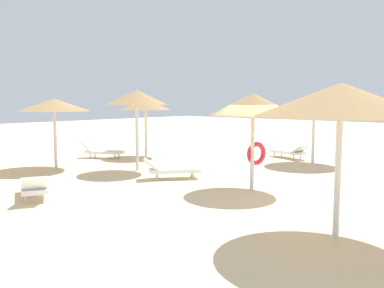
{
  "coord_description": "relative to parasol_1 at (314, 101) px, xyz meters",
  "views": [
    {
      "loc": [
        -10.03,
        -5.94,
        2.64
      ],
      "look_at": [
        0.0,
        3.0,
        1.2
      ],
      "focal_mm": 38.54,
      "sensor_mm": 36.0,
      "label": 1
    }
  ],
  "objects": [
    {
      "name": "ground_plane",
      "position": [
        -6.04,
        -1.63,
        -2.6
      ],
      "size": [
        80.0,
        80.0,
        0.0
      ],
      "primitive_type": "plane",
      "color": "beige"
    },
    {
      "name": "parasol_1",
      "position": [
        0.0,
        0.0,
        0.0
      ],
      "size": [
        2.86,
        2.86,
        2.95
      ],
      "color": "silver",
      "rests_on": "ground"
    },
    {
      "name": "parasol_2",
      "position": [
        -3.13,
        6.87,
        -0.18
      ],
      "size": [
        2.29,
        2.29,
        2.68
      ],
      "color": "silver",
      "rests_on": "ground"
    },
    {
      "name": "parasol_3",
      "position": [
        -5.97,
        4.2,
        0.12
      ],
      "size": [
        2.28,
        2.28,
        3.02
      ],
      "color": "silver",
      "rests_on": "ground"
    },
    {
      "name": "parasol_4",
      "position": [
        -5.93,
        -0.91,
        -0.11
      ],
      "size": [
        2.52,
        2.52,
        2.84
      ],
      "color": "silver",
      "rests_on": "ground"
    },
    {
      "name": "parasol_5",
      "position": [
        -7.74,
        6.98,
        -0.16
      ],
      "size": [
        2.7,
        2.7,
        2.69
      ],
      "color": "silver",
      "rests_on": "ground"
    },
    {
      "name": "parasol_7",
      "position": [
        -8.59,
        -4.55,
        0.04
      ],
      "size": [
        3.18,
        3.18,
        2.96
      ],
      "color": "silver",
      "rests_on": "ground"
    },
    {
      "name": "lounger_0",
      "position": [
        -10.77,
        2.88,
        -2.28
      ],
      "size": [
        1.38,
        1.98,
        0.73
      ],
      "color": "white",
      "rests_on": "ground"
    },
    {
      "name": "lounger_1",
      "position": [
        0.73,
        1.47,
        -2.29
      ],
      "size": [
        1.15,
        2.01,
        0.64
      ],
      "color": "white",
      "rests_on": "ground"
    },
    {
      "name": "lounger_2",
      "position": [
        -4.92,
        7.89,
        -2.27
      ],
      "size": [
        1.42,
        1.94,
        0.79
      ],
      "color": "white",
      "rests_on": "ground"
    },
    {
      "name": "lounger_3",
      "position": [
        -6.34,
        2.07,
        -2.28
      ],
      "size": [
        1.87,
        1.69,
        0.71
      ],
      "color": "white",
      "rests_on": "ground"
    }
  ]
}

